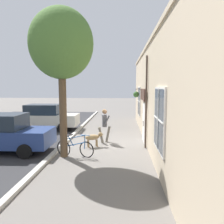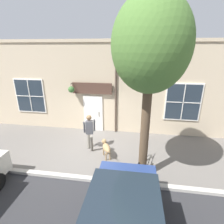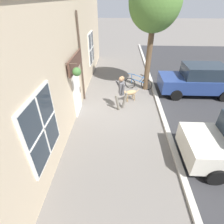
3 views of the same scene
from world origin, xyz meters
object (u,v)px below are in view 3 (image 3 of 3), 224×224
Objects in this scene: pedestrian_walking at (121,90)px; leaning_bicycle at (138,83)px; dog_on_leash at (130,93)px; street_tree_by_curb at (155,4)px; parked_car_mid_block at (199,80)px.

pedestrian_walking is 2.73m from leaning_bicycle.
street_tree_by_curb is at bearing 55.67° from dog_on_leash.
dog_on_leash is 4.17m from parked_car_mid_block.
pedestrian_walking is 1.73× the size of dog_on_leash.
pedestrian_walking is 1.06× the size of leaning_bicycle.
pedestrian_walking is 4.88m from parked_car_mid_block.
pedestrian_walking reaches higher than parked_car_mid_block.
pedestrian_walking is at bearing -118.15° from dog_on_leash.
street_tree_by_curb is at bearing 4.38° from leaning_bicycle.
parked_car_mid_block is at bearing 15.03° from dog_on_leash.
dog_on_leash is 0.62× the size of leaning_bicycle.
leaning_bicycle is at bearing 172.17° from parked_car_mid_block.
pedestrian_walking is 0.42× the size of parked_car_mid_block.
street_tree_by_curb reaches higher than leaning_bicycle.
leaning_bicycle is 0.39× the size of parked_car_mid_block.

